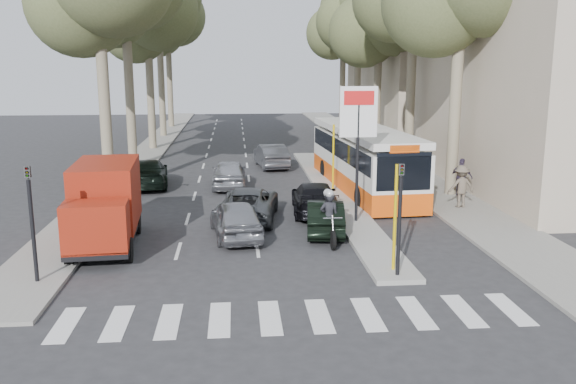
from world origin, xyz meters
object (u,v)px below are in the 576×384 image
city_bus (363,157)px  motorcycle (328,217)px  red_truck (105,203)px  silver_hatchback (236,219)px  dark_hatchback (325,216)px

city_bus → motorcycle: 9.67m
red_truck → motorcycle: (8.06, -0.15, -0.66)m
silver_hatchback → motorcycle: motorcycle is taller
silver_hatchback → dark_hatchback: (3.44, 0.31, -0.07)m
silver_hatchback → motorcycle: size_ratio=1.79×
motorcycle → city_bus: bearing=69.6°
silver_hatchback → motorcycle: (3.39, -0.85, 0.19)m
dark_hatchback → motorcycle: 1.19m
city_bus → dark_hatchback: bearing=-115.5°
silver_hatchback → red_truck: (-4.67, -0.70, 0.85)m
dark_hatchback → red_truck: bearing=13.5°
dark_hatchback → city_bus: size_ratio=0.32×
city_bus → motorcycle: size_ratio=5.29×
red_truck → motorcycle: size_ratio=2.41×
dark_hatchback → motorcycle: (-0.05, -1.16, 0.26)m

